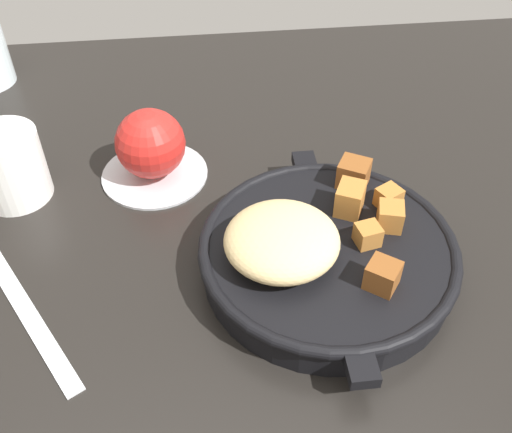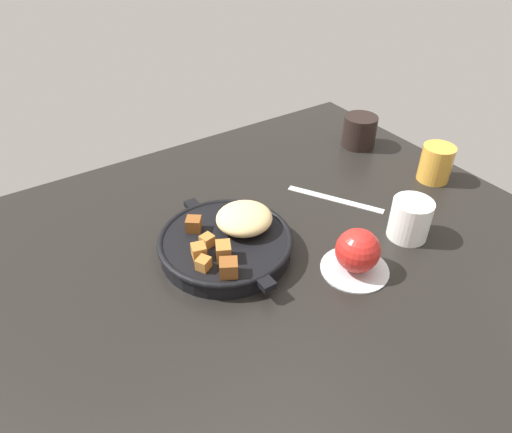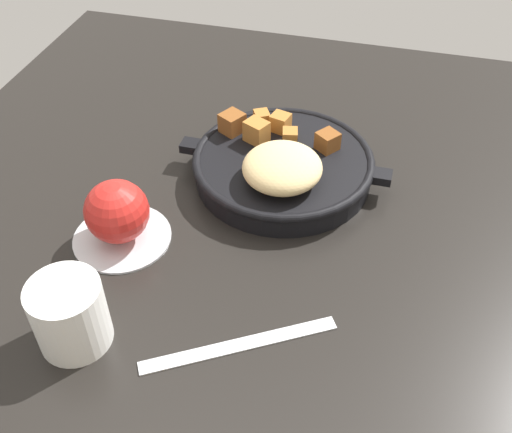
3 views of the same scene
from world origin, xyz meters
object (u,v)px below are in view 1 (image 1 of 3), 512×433
at_px(red_apple, 150,144).
at_px(butter_knife, 26,311).
at_px(cast_iron_skillet, 323,252).
at_px(white_creamer_pitcher, 9,166).

relative_size(red_apple, butter_knife, 0.37).
bearing_deg(cast_iron_skillet, white_creamer_pitcher, 64.46).
distance_m(butter_knife, white_creamer_pitcher, 0.17).
height_order(butter_knife, white_creamer_pitcher, white_creamer_pitcher).
height_order(cast_iron_skillet, red_apple, red_apple).
relative_size(red_apple, white_creamer_pitcher, 0.98).
bearing_deg(cast_iron_skillet, red_apple, 44.45).
xyz_separation_m(red_apple, white_creamer_pitcher, (-0.02, 0.15, -0.01)).
bearing_deg(white_creamer_pitcher, red_apple, -83.91).
relative_size(cast_iron_skillet, red_apple, 3.73).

